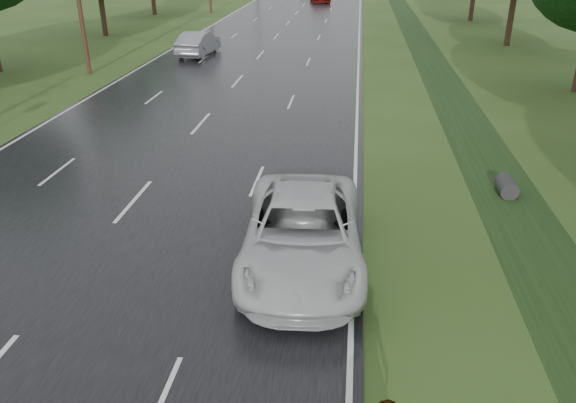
% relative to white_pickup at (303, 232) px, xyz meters
% --- Properties ---
extents(road, '(14.00, 180.00, 0.04)m').
position_rel_white_pickup_xyz_m(road, '(-5.50, 40.00, -0.88)').
color(road, black).
rests_on(road, ground).
extents(edge_stripe_east, '(0.12, 180.00, 0.01)m').
position_rel_white_pickup_xyz_m(edge_stripe_east, '(1.25, 40.00, -0.85)').
color(edge_stripe_east, silver).
rests_on(edge_stripe_east, road).
extents(edge_stripe_west, '(0.12, 180.00, 0.01)m').
position_rel_white_pickup_xyz_m(edge_stripe_west, '(-12.25, 40.00, -0.85)').
color(edge_stripe_west, silver).
rests_on(edge_stripe_west, road).
extents(center_line, '(0.12, 180.00, 0.01)m').
position_rel_white_pickup_xyz_m(center_line, '(-5.50, 40.00, -0.85)').
color(center_line, silver).
rests_on(center_line, road).
extents(drainage_ditch, '(2.20, 120.00, 0.56)m').
position_rel_white_pickup_xyz_m(drainage_ditch, '(6.00, 13.71, -0.86)').
color(drainage_ditch, black).
rests_on(drainage_ditch, ground).
extents(white_pickup, '(3.22, 6.34, 1.72)m').
position_rel_white_pickup_xyz_m(white_pickup, '(0.00, 0.00, 0.00)').
color(white_pickup, silver).
rests_on(white_pickup, road).
extents(silver_sedan, '(2.04, 4.97, 1.60)m').
position_rel_white_pickup_xyz_m(silver_sedan, '(-9.65, 26.22, -0.06)').
color(silver_sedan, gray).
rests_on(silver_sedan, road).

